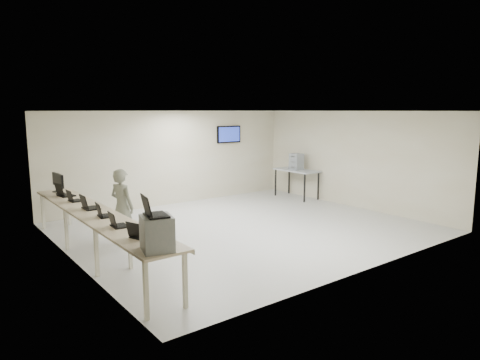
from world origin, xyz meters
TOP-DOWN VIEW (x-y plane):
  - room at (0.03, 0.06)m, footprint 8.01×7.01m
  - workbench at (-3.59, 0.00)m, footprint 0.76×6.00m
  - equipment_box at (-3.65, -2.72)m, footprint 0.51×0.55m
  - laptop_on_box at (-3.71, -2.72)m, footprint 0.39×0.44m
  - laptop_0 at (-3.62, -2.05)m, footprint 0.37×0.39m
  - laptop_1 at (-3.65, -1.23)m, footprint 0.29×0.34m
  - laptop_2 at (-3.59, -0.41)m, footprint 0.31×0.37m
  - laptop_3 at (-3.60, 0.38)m, footprint 0.31×0.38m
  - laptop_4 at (-3.62, 1.30)m, footprint 0.28×0.33m
  - laptop_5 at (-3.63, 2.00)m, footprint 0.38×0.44m
  - monitor_near at (-3.60, 2.35)m, footprint 0.21×0.47m
  - monitor_far at (-3.60, 2.68)m, footprint 0.20×0.46m
  - soldier at (-2.83, 0.58)m, footprint 0.58×0.69m
  - side_table at (3.60, 1.90)m, footprint 0.72×1.54m
  - storage_bins at (3.58, 1.90)m, footprint 0.33×0.37m

SIDE VIEW (x-z plane):
  - soldier at x=-2.83m, z-range 0.00..1.61m
  - workbench at x=-3.59m, z-range 0.38..1.28m
  - side_table at x=3.60m, z-range 0.39..1.31m
  - laptop_4 at x=-3.62m, z-range 0.84..1.09m
  - laptop_0 at x=-3.62m, z-range 0.84..1.10m
  - laptop_1 at x=-3.65m, z-range 0.84..1.10m
  - laptop_2 at x=-3.59m, z-range 0.84..1.10m
  - laptop_3 at x=-3.60m, z-range 0.83..1.12m
  - laptop_5 at x=-3.63m, z-range 0.82..1.14m
  - equipment_box at x=-3.65m, z-range 0.90..1.38m
  - monitor_far at x=-3.60m, z-range 0.95..1.40m
  - monitor_near at x=-3.60m, z-range 0.95..1.41m
  - storage_bins at x=3.58m, z-range 0.92..1.45m
  - room at x=0.03m, z-range 0.01..2.82m
  - laptop_on_box at x=-3.71m, z-range 1.31..1.61m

